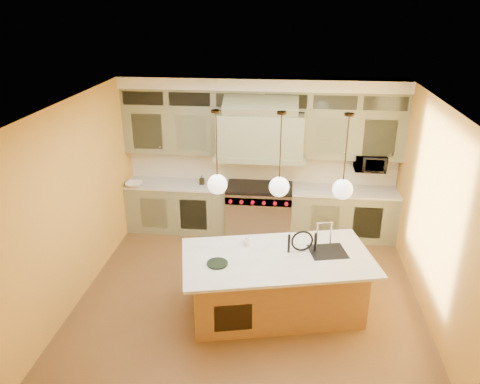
# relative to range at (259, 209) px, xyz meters

# --- Properties ---
(floor) EXTENTS (5.00, 5.00, 0.00)m
(floor) POSITION_rel_range_xyz_m (0.00, -2.14, -0.49)
(floor) COLOR brown
(floor) RESTS_ON ground
(ceiling) EXTENTS (5.00, 5.00, 0.00)m
(ceiling) POSITION_rel_range_xyz_m (0.00, -2.14, 2.41)
(ceiling) COLOR white
(ceiling) RESTS_ON wall_back
(wall_back) EXTENTS (5.00, 0.00, 5.00)m
(wall_back) POSITION_rel_range_xyz_m (0.00, 0.36, 0.96)
(wall_back) COLOR gold
(wall_back) RESTS_ON ground
(wall_front) EXTENTS (5.00, 0.00, 5.00)m
(wall_front) POSITION_rel_range_xyz_m (0.00, -4.64, 0.96)
(wall_front) COLOR gold
(wall_front) RESTS_ON ground
(wall_left) EXTENTS (0.00, 5.00, 5.00)m
(wall_left) POSITION_rel_range_xyz_m (-2.50, -2.14, 0.96)
(wall_left) COLOR gold
(wall_left) RESTS_ON ground
(wall_right) EXTENTS (0.00, 5.00, 5.00)m
(wall_right) POSITION_rel_range_xyz_m (2.50, -2.14, 0.96)
(wall_right) COLOR gold
(wall_right) RESTS_ON ground
(back_cabinetry) EXTENTS (5.00, 0.77, 2.90)m
(back_cabinetry) POSITION_rel_range_xyz_m (0.00, 0.09, 0.94)
(back_cabinetry) COLOR gray
(back_cabinetry) RESTS_ON floor
(range) EXTENTS (1.20, 0.74, 0.96)m
(range) POSITION_rel_range_xyz_m (0.00, 0.00, 0.00)
(range) COLOR silver
(range) RESTS_ON floor
(kitchen_island) EXTENTS (2.79, 1.89, 1.35)m
(kitchen_island) POSITION_rel_range_xyz_m (0.41, -2.39, -0.01)
(kitchen_island) COLOR #996236
(kitchen_island) RESTS_ON floor
(counter_stool) EXTENTS (0.52, 0.52, 1.24)m
(counter_stool) POSITION_rel_range_xyz_m (0.77, -2.41, 0.23)
(counter_stool) COLOR black
(counter_stool) RESTS_ON floor
(microwave) EXTENTS (0.54, 0.37, 0.30)m
(microwave) POSITION_rel_range_xyz_m (1.95, 0.11, 0.96)
(microwave) COLOR black
(microwave) RESTS_ON back_cabinetry
(oil_bottle_a) EXTENTS (0.12, 0.12, 0.27)m
(oil_bottle_a) POSITION_rel_range_xyz_m (-0.70, -0.22, 0.59)
(oil_bottle_a) COLOR #153313
(oil_bottle_a) RESTS_ON back_cabinetry
(oil_bottle_b) EXTENTS (0.09, 0.09, 0.17)m
(oil_bottle_b) POSITION_rel_range_xyz_m (-1.08, 0.01, 0.54)
(oil_bottle_b) COLOR black
(oil_bottle_b) RESTS_ON back_cabinetry
(fruit_bowl) EXTENTS (0.34, 0.34, 0.08)m
(fruit_bowl) POSITION_rel_range_xyz_m (-2.30, -0.22, 0.49)
(fruit_bowl) COLOR white
(fruit_bowl) RESTS_ON back_cabinetry
(cup) EXTENTS (0.11, 0.11, 0.10)m
(cup) POSITION_rel_range_xyz_m (-0.05, -2.17, 0.48)
(cup) COLOR white
(cup) RESTS_ON kitchen_island
(pendant_left) EXTENTS (0.26, 0.26, 1.11)m
(pendant_left) POSITION_rel_range_xyz_m (-0.40, -2.39, 1.46)
(pendant_left) COLOR #2D2319
(pendant_left) RESTS_ON ceiling
(pendant_center) EXTENTS (0.26, 0.26, 1.11)m
(pendant_center) POSITION_rel_range_xyz_m (0.40, -2.39, 1.46)
(pendant_center) COLOR #2D2319
(pendant_center) RESTS_ON ceiling
(pendant_right) EXTENTS (0.26, 0.26, 1.11)m
(pendant_right) POSITION_rel_range_xyz_m (1.20, -2.39, 1.46)
(pendant_right) COLOR #2D2319
(pendant_right) RESTS_ON ceiling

